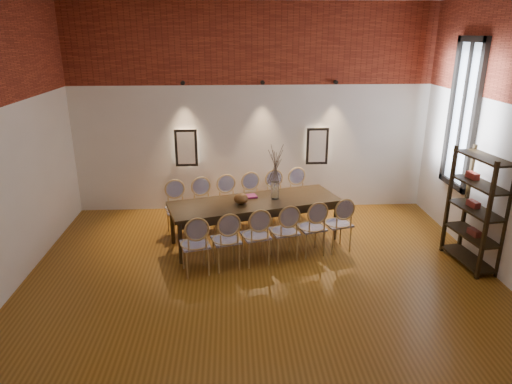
{
  "coord_description": "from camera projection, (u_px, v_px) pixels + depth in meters",
  "views": [
    {
      "loc": [
        -0.41,
        -5.37,
        3.45
      ],
      "look_at": [
        -0.03,
        1.45,
        1.05
      ],
      "focal_mm": 32.0,
      "sensor_mm": 36.0,
      "label": 1
    }
  ],
  "objects": [
    {
      "name": "chair_far_b",
      "position": [
        204.0,
        206.0,
        8.25
      ],
      "size": [
        0.54,
        0.54,
        0.94
      ],
      "primitive_type": null,
      "rotation": [
        0.0,
        0.0,
        3.42
      ],
      "color": "tan",
      "rests_on": "floor"
    },
    {
      "name": "floor",
      "position": [
        264.0,
        300.0,
        6.23
      ],
      "size": [
        7.0,
        7.0,
        0.02
      ],
      "primitive_type": "cube",
      "color": "brown",
      "rests_on": "ground"
    },
    {
      "name": "chair_near_c",
      "position": [
        256.0,
        235.0,
        7.08
      ],
      "size": [
        0.54,
        0.54,
        0.94
      ],
      "primitive_type": null,
      "rotation": [
        0.0,
        0.0,
        0.28
      ],
      "color": "tan",
      "rests_on": "floor"
    },
    {
      "name": "niche_left",
      "position": [
        186.0,
        148.0,
        8.98
      ],
      "size": [
        0.36,
        0.06,
        0.66
      ],
      "primitive_type": "cube",
      "color": "#FFEAC6",
      "rests_on": "wall_back"
    },
    {
      "name": "wall_back",
      "position": [
        252.0,
        111.0,
        8.91
      ],
      "size": [
        7.0,
        0.1,
        4.0
      ],
      "primitive_type": "cube",
      "color": "silver",
      "rests_on": "ground"
    },
    {
      "name": "spot_fixture_mid",
      "position": [
        263.0,
        83.0,
        8.62
      ],
      "size": [
        0.08,
        0.1,
        0.08
      ],
      "primitive_type": "cylinder",
      "rotation": [
        1.57,
        0.0,
        0.0
      ],
      "color": "black",
      "rests_on": "wall_back"
    },
    {
      "name": "wall_front",
      "position": [
        320.0,
        347.0,
        2.22
      ],
      "size": [
        7.0,
        0.1,
        4.0
      ],
      "primitive_type": "cube",
      "color": "silver",
      "rests_on": "ground"
    },
    {
      "name": "book",
      "position": [
        249.0,
        196.0,
        7.88
      ],
      "size": [
        0.3,
        0.24,
        0.03
      ],
      "primitive_type": "cube",
      "rotation": [
        0.0,
        0.0,
        0.28
      ],
      "color": "#7E1C56",
      "rests_on": "dining_table"
    },
    {
      "name": "spot_fixture_left",
      "position": [
        183.0,
        83.0,
        8.54
      ],
      "size": [
        0.08,
        0.1,
        0.08
      ],
      "primitive_type": "cylinder",
      "rotation": [
        1.57,
        0.0,
        0.0
      ],
      "color": "black",
      "rests_on": "wall_back"
    },
    {
      "name": "chair_far_a",
      "position": [
        178.0,
        210.0,
        8.1
      ],
      "size": [
        0.54,
        0.54,
        0.94
      ],
      "primitive_type": null,
      "rotation": [
        0.0,
        0.0,
        3.42
      ],
      "color": "tan",
      "rests_on": "floor"
    },
    {
      "name": "brick_band_back",
      "position": [
        252.0,
        44.0,
        8.43
      ],
      "size": [
        7.0,
        0.02,
        1.5
      ],
      "primitive_type": "cube",
      "color": "maroon",
      "rests_on": "ground"
    },
    {
      "name": "chair_far_c",
      "position": [
        229.0,
        203.0,
        8.4
      ],
      "size": [
        0.54,
        0.54,
        0.94
      ],
      "primitive_type": null,
      "rotation": [
        0.0,
        0.0,
        3.42
      ],
      "color": "tan",
      "rests_on": "floor"
    },
    {
      "name": "chair_near_e",
      "position": [
        311.0,
        227.0,
        7.37
      ],
      "size": [
        0.54,
        0.54,
        0.94
      ],
      "primitive_type": null,
      "rotation": [
        0.0,
        0.0,
        0.28
      ],
      "color": "tan",
      "rests_on": "floor"
    },
    {
      "name": "chair_far_e",
      "position": [
        278.0,
        198.0,
        8.69
      ],
      "size": [
        0.54,
        0.54,
        0.94
      ],
      "primitive_type": null,
      "rotation": [
        0.0,
        0.0,
        3.42
      ],
      "color": "tan",
      "rests_on": "floor"
    },
    {
      "name": "brick_band_front",
      "position": [
        331.0,
        83.0,
        1.87
      ],
      "size": [
        7.0,
        0.02,
        1.5
      ],
      "primitive_type": "cube",
      "color": "maroon",
      "rests_on": "ground"
    },
    {
      "name": "chair_near_b",
      "position": [
        226.0,
        240.0,
        6.93
      ],
      "size": [
        0.54,
        0.54,
        0.94
      ],
      "primitive_type": null,
      "rotation": [
        0.0,
        0.0,
        0.28
      ],
      "color": "tan",
      "rests_on": "floor"
    },
    {
      "name": "dining_table",
      "position": [
        255.0,
        221.0,
        7.84
      ],
      "size": [
        3.01,
        1.67,
        0.75
      ],
      "primitive_type": "cube",
      "rotation": [
        0.0,
        0.0,
        0.28
      ],
      "color": "black",
      "rests_on": "floor"
    },
    {
      "name": "chair_near_d",
      "position": [
        284.0,
        231.0,
        7.22
      ],
      "size": [
        0.54,
        0.54,
        0.94
      ],
      "primitive_type": null,
      "rotation": [
        0.0,
        0.0,
        0.28
      ],
      "color": "tan",
      "rests_on": "floor"
    },
    {
      "name": "spot_fixture_right",
      "position": [
        336.0,
        82.0,
        8.69
      ],
      "size": [
        0.08,
        0.1,
        0.08
      ],
      "primitive_type": "cylinder",
      "rotation": [
        1.57,
        0.0,
        0.0
      ],
      "color": "black",
      "rests_on": "wall_back"
    },
    {
      "name": "shelving_rack",
      "position": [
        476.0,
        210.0,
        6.91
      ],
      "size": [
        0.5,
        1.04,
        1.8
      ],
      "primitive_type": null,
      "rotation": [
        0.0,
        0.0,
        0.13
      ],
      "color": "black",
      "rests_on": "floor"
    },
    {
      "name": "niche_right",
      "position": [
        317.0,
        146.0,
        9.12
      ],
      "size": [
        0.36,
        0.06,
        0.66
      ],
      "primitive_type": "cube",
      "color": "#FFEAC6",
      "rests_on": "wall_back"
    },
    {
      "name": "dried_branches",
      "position": [
        275.0,
        165.0,
        7.63
      ],
      "size": [
        0.5,
        0.5,
        0.7
      ],
      "primitive_type": null,
      "color": "#4F4032",
      "rests_on": "vase"
    },
    {
      "name": "vase",
      "position": [
        275.0,
        190.0,
        7.78
      ],
      "size": [
        0.14,
        0.14,
        0.3
      ],
      "primitive_type": "cylinder",
      "color": "silver",
      "rests_on": "dining_table"
    },
    {
      "name": "chair_near_f",
      "position": [
        338.0,
        223.0,
        7.52
      ],
      "size": [
        0.54,
        0.54,
        0.94
      ],
      "primitive_type": null,
      "rotation": [
        0.0,
        0.0,
        0.28
      ],
      "color": "tan",
      "rests_on": "floor"
    },
    {
      "name": "chair_far_d",
      "position": [
        254.0,
        200.0,
        8.54
      ],
      "size": [
        0.54,
        0.54,
        0.94
      ],
      "primitive_type": null,
      "rotation": [
        0.0,
        0.0,
        3.42
      ],
      "color": "tan",
      "rests_on": "floor"
    },
    {
      "name": "bowl",
      "position": [
        241.0,
        199.0,
        7.56
      ],
      "size": [
        0.24,
        0.24,
        0.18
      ],
      "primitive_type": "ellipsoid",
      "color": "brown",
      "rests_on": "dining_table"
    },
    {
      "name": "window_glass",
      "position": [
        464.0,
        115.0,
        7.58
      ],
      "size": [
        0.02,
        0.78,
        2.38
      ],
      "primitive_type": "cube",
      "color": "silver",
      "rests_on": "wall_right"
    },
    {
      "name": "chair_far_f",
      "position": [
        301.0,
        195.0,
        8.84
      ],
      "size": [
        0.54,
        0.54,
        0.94
      ],
      "primitive_type": null,
      "rotation": [
        0.0,
        0.0,
        3.42
      ],
      "color": "tan",
      "rests_on": "floor"
    },
    {
      "name": "window_mullion",
      "position": [
        462.0,
        115.0,
        7.58
      ],
      "size": [
        0.06,
        0.06,
        2.4
      ],
      "primitive_type": "cube",
      "color": "black",
      "rests_on": "wall_right"
    },
    {
      "name": "window_frame",
      "position": [
        462.0,
        115.0,
        7.58
      ],
      "size": [
        0.08,
        0.9,
        2.5
      ],
      "primitive_type": "cube",
      "color": "black",
      "rests_on": "wall_right"
    },
    {
      "name": "chair_near_a",
      "position": [
        195.0,
        244.0,
        6.78
      ],
      "size": [
        0.54,
        0.54,
        0.94
      ],
      "primitive_type": null,
      "rotation": [
        0.0,
        0.0,
        0.28
      ],
      "color": "tan",
      "rests_on": "floor"
    }
  ]
}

